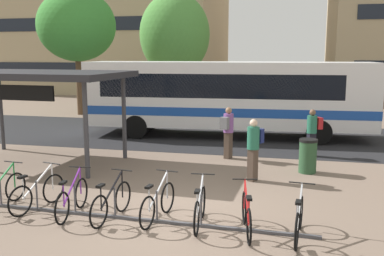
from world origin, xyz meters
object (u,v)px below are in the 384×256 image
object	(u,v)px
parked_bicycle_silver_7	(200,208)
parked_bicycle_white_3	(38,193)
parked_bicycle_red_8	(247,215)
parked_bicycle_silver_9	(299,220)
transit_shelter	(35,77)
trash_bin	(308,156)
parked_bicycle_silver_6	(158,204)
parked_bicycle_purple_4	(72,199)
commuter_navy_pack_2	(254,145)
commuter_red_pack_3	(313,129)
city_bus	(229,96)
parked_bicycle_green_2	(0,192)
street_tree_0	(175,35)
street_tree_1	(77,26)
commuter_grey_pack_0	(228,129)
parked_bicycle_black_5	(111,202)

from	to	relation	value
parked_bicycle_silver_7	parked_bicycle_white_3	bearing A→B (deg)	83.63
parked_bicycle_red_8	parked_bicycle_silver_9	distance (m)	1.01
transit_shelter	trash_bin	world-z (taller)	transit_shelter
parked_bicycle_silver_6	trash_bin	xyz separation A→B (m)	(3.25, 4.67, 0.13)
parked_bicycle_purple_4	parked_bicycle_white_3	bearing A→B (deg)	74.76
parked_bicycle_purple_4	transit_shelter	size ratio (longest dim) A/B	0.29
parked_bicycle_silver_6	commuter_navy_pack_2	xyz separation A→B (m)	(1.72, 3.47, 0.64)
parked_bicycle_silver_9	commuter_red_pack_3	distance (m)	7.24
city_bus	commuter_navy_pack_2	size ratio (longest dim) A/B	6.89
transit_shelter	commuter_red_pack_3	distance (m)	9.47
parked_bicycle_silver_6	transit_shelter	xyz separation A→B (m)	(-5.36, 4.01, 2.41)
parked_bicycle_silver_9	parked_bicycle_green_2	bearing A→B (deg)	93.20
city_bus	transit_shelter	distance (m)	8.08
street_tree_0	parked_bicycle_white_3	bearing A→B (deg)	-84.35
parked_bicycle_green_2	street_tree_1	xyz separation A→B (m)	(-5.60, 14.80, 4.72)
transit_shelter	commuter_red_pack_3	xyz separation A→B (m)	(8.83, 2.90, -1.84)
parked_bicycle_silver_6	commuter_grey_pack_0	world-z (taller)	commuter_grey_pack_0
parked_bicycle_purple_4	transit_shelter	world-z (taller)	transit_shelter
parked_bicycle_silver_7	commuter_grey_pack_0	world-z (taller)	commuter_grey_pack_0
parked_bicycle_silver_6	parked_bicycle_red_8	bearing A→B (deg)	-89.81
commuter_navy_pack_2	street_tree_0	distance (m)	17.29
commuter_navy_pack_2	commuter_red_pack_3	size ratio (longest dim) A/B	1.07
commuter_red_pack_3	parked_bicycle_silver_6	bearing A→B (deg)	34.18
parked_bicycle_silver_6	commuter_navy_pack_2	size ratio (longest dim) A/B	0.97
commuter_grey_pack_0	commuter_navy_pack_2	xyz separation A→B (m)	(1.08, -2.42, 0.00)
trash_bin	street_tree_0	bearing A→B (deg)	119.20
parked_bicycle_red_8	street_tree_1	distance (m)	19.38
parked_bicycle_purple_4	parked_bicycle_red_8	world-z (taller)	same
parked_bicycle_purple_4	parked_bicycle_black_5	size ratio (longest dim) A/B	1.00
parked_bicycle_black_5	trash_bin	bearing A→B (deg)	-34.56
parked_bicycle_white_3	commuter_navy_pack_2	xyz separation A→B (m)	(4.63, 3.43, 0.64)
parked_bicycle_black_5	street_tree_1	bearing A→B (deg)	36.16
parked_bicycle_red_8	transit_shelter	xyz separation A→B (m)	(-7.29, 4.27, 2.41)
commuter_red_pack_3	trash_bin	world-z (taller)	commuter_red_pack_3
parked_bicycle_silver_7	commuter_navy_pack_2	xyz separation A→B (m)	(0.79, 3.55, 0.64)
commuter_navy_pack_2	parked_bicycle_red_8	bearing A→B (deg)	31.08
parked_bicycle_green_2	parked_bicycle_purple_4	xyz separation A→B (m)	(1.87, -0.08, 0.00)
parked_bicycle_white_3	parked_bicycle_purple_4	size ratio (longest dim) A/B	0.98
commuter_grey_pack_0	transit_shelter	bearing A→B (deg)	129.93
parked_bicycle_purple_4	street_tree_1	distance (m)	17.31
parked_bicycle_black_5	commuter_red_pack_3	size ratio (longest dim) A/B	1.04
parked_bicycle_silver_9	street_tree_0	bearing A→B (deg)	26.79
parked_bicycle_purple_4	parked_bicycle_green_2	bearing A→B (deg)	82.94
trash_bin	parked_bicycle_white_3	bearing A→B (deg)	-142.99
parked_bicycle_purple_4	trash_bin	world-z (taller)	trash_bin
city_bus	parked_bicycle_white_3	distance (m)	10.39
parked_bicycle_black_5	parked_bicycle_silver_9	size ratio (longest dim) A/B	1.00
parked_bicycle_silver_6	transit_shelter	bearing A→B (deg)	61.00
parked_bicycle_black_5	transit_shelter	size ratio (longest dim) A/B	0.29
parked_bicycle_purple_4	parked_bicycle_black_5	bearing A→B (deg)	-95.84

